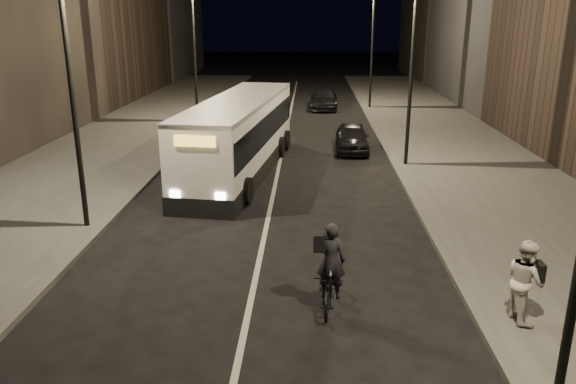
# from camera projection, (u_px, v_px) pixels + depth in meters

# --- Properties ---
(ground) EXTENTS (180.00, 180.00, 0.00)m
(ground) POSITION_uv_depth(u_px,v_px,m) (252.00, 293.00, 13.62)
(ground) COLOR black
(ground) RESTS_ON ground
(sidewalk_right) EXTENTS (7.00, 70.00, 0.16)m
(sidewalk_right) POSITION_uv_depth(u_px,v_px,m) (460.00, 155.00, 26.61)
(sidewalk_right) COLOR #3D3C3A
(sidewalk_right) RESTS_ON ground
(sidewalk_left) EXTENTS (7.00, 70.00, 0.16)m
(sidewalk_left) POSITION_uv_depth(u_px,v_px,m) (107.00, 152.00, 27.24)
(sidewalk_left) COLOR #3D3C3A
(sidewalk_left) RESTS_ON ground
(streetlight_right_mid) EXTENTS (1.20, 0.44, 8.12)m
(streetlight_right_mid) POSITION_uv_depth(u_px,v_px,m) (407.00, 42.00, 23.22)
(streetlight_right_mid) COLOR black
(streetlight_right_mid) RESTS_ON sidewalk_right
(streetlight_right_far) EXTENTS (1.20, 0.44, 8.12)m
(streetlight_right_far) POSITION_uv_depth(u_px,v_px,m) (369.00, 31.00, 38.46)
(streetlight_right_far) COLOR black
(streetlight_right_far) RESTS_ON sidewalk_right
(streetlight_left_near) EXTENTS (1.20, 0.44, 8.12)m
(streetlight_left_near) POSITION_uv_depth(u_px,v_px,m) (77.00, 55.00, 16.00)
(streetlight_left_near) COLOR black
(streetlight_left_near) RESTS_ON sidewalk_left
(streetlight_left_far) EXTENTS (1.20, 0.44, 8.12)m
(streetlight_left_far) POSITION_uv_depth(u_px,v_px,m) (198.00, 34.00, 33.14)
(streetlight_left_far) COLOR black
(streetlight_left_far) RESTS_ON sidewalk_left
(city_bus) EXTENTS (3.84, 11.82, 3.14)m
(city_bus) POSITION_uv_depth(u_px,v_px,m) (240.00, 133.00, 23.56)
(city_bus) COLOR white
(city_bus) RESTS_ON ground
(cyclist_on_bicycle) EXTENTS (0.84, 1.93, 2.15)m
(cyclist_on_bicycle) POSITION_uv_depth(u_px,v_px,m) (330.00, 280.00, 12.72)
(cyclist_on_bicycle) COLOR black
(cyclist_on_bicycle) RESTS_ON ground
(pedestrian_woman) EXTENTS (0.83, 0.99, 1.83)m
(pedestrian_woman) POSITION_uv_depth(u_px,v_px,m) (525.00, 281.00, 11.90)
(pedestrian_woman) COLOR beige
(pedestrian_woman) RESTS_ON sidewalk_right
(car_near) EXTENTS (1.69, 3.98, 1.34)m
(car_near) POSITION_uv_depth(u_px,v_px,m) (352.00, 138.00, 27.60)
(car_near) COLOR black
(car_near) RESTS_ON ground
(car_mid) EXTENTS (1.86, 4.46, 1.43)m
(car_mid) POSITION_uv_depth(u_px,v_px,m) (250.00, 100.00, 39.19)
(car_mid) COLOR #3E3E41
(car_mid) RESTS_ON ground
(car_far) EXTENTS (2.07, 4.77, 1.37)m
(car_far) POSITION_uv_depth(u_px,v_px,m) (324.00, 99.00, 40.08)
(car_far) COLOR black
(car_far) RESTS_ON ground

